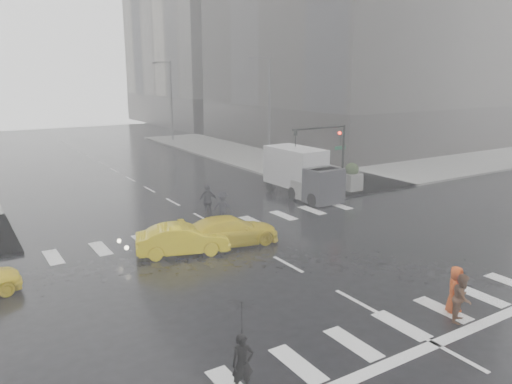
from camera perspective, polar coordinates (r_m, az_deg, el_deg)
ground at (r=20.70m, az=3.68°, el=-8.25°), size 120.00×120.00×0.00m
sidewalk_ne at (r=45.82m, az=10.73°, el=3.70°), size 35.00×35.00×0.15m
building_ne_far at (r=82.58m, az=-2.89°, el=19.43°), size 26.05×26.05×36.00m
road_markings at (r=20.69m, az=3.68°, el=-8.24°), size 18.00×48.00×0.01m
traffic_signal_pole at (r=31.43m, az=8.60°, el=5.20°), size 4.45×0.42×4.50m
street_lamp_near at (r=40.31m, az=1.36°, el=9.61°), size 2.15×0.22×9.00m
street_lamp_far at (r=58.03m, az=-9.79°, el=10.59°), size 2.15×0.22×9.00m
planter_west at (r=30.73m, az=5.38°, el=0.87°), size 1.10×1.10×1.80m
planter_mid at (r=31.96m, az=8.23°, el=1.28°), size 1.10×1.10×1.80m
planter_east at (r=33.27m, az=10.86°, el=1.65°), size 1.10×1.10×1.80m
pedestrian_black at (r=12.36m, az=-1.57°, el=-15.52°), size 1.15×1.17×2.43m
pedestrian_brown at (r=17.20m, az=22.50°, el=-11.14°), size 0.94×0.86×1.57m
pedestrian_orange at (r=17.73m, az=21.82°, el=-10.28°), size 0.85×0.64×1.58m
pedestrian_far_a at (r=27.04m, az=-5.53°, el=-1.06°), size 1.14×0.80×1.80m
pedestrian_far_b at (r=26.08m, az=-3.85°, el=-1.73°), size 1.21×1.11×1.66m
taxi_mid at (r=21.83m, az=-8.39°, el=-5.38°), size 4.19×2.52×1.31m
taxi_rear at (r=22.78m, az=-2.97°, el=-4.44°), size 4.22×2.43×1.31m
box_truck at (r=31.44m, az=5.36°, el=2.33°), size 2.13×5.69×3.02m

